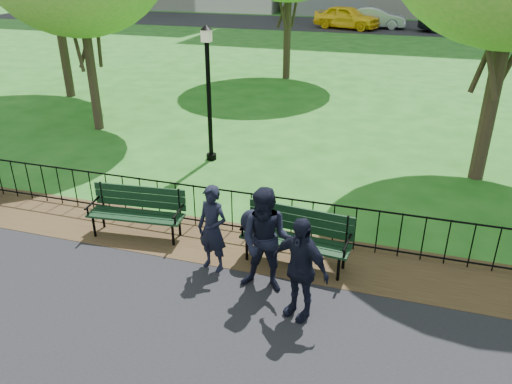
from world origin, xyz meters
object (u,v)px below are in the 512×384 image
(person_right, at_px, (300,268))
(taxi, at_px, (347,17))
(park_bench_left_a, at_px, (137,207))
(sedan_dark, at_px, (457,21))
(lamppost, at_px, (209,90))
(person_mid, at_px, (266,241))
(person_left, at_px, (213,229))
(park_bench_main, at_px, (277,227))
(sedan_silver, at_px, (375,18))

(person_right, distance_m, taxi, 33.04)
(park_bench_left_a, relative_size, sedan_dark, 0.36)
(park_bench_left_a, distance_m, taxi, 31.35)
(lamppost, bearing_deg, person_right, -56.69)
(park_bench_left_a, distance_m, person_mid, 3.06)
(person_left, distance_m, person_mid, 1.09)
(park_bench_left_a, height_order, person_left, person_left)
(person_right, bearing_deg, park_bench_main, 140.20)
(taxi, distance_m, sedan_silver, 2.24)
(taxi, bearing_deg, person_right, -155.93)
(sedan_dark, bearing_deg, park_bench_main, 168.51)
(sedan_silver, relative_size, sedan_dark, 0.84)
(lamppost, distance_m, person_right, 6.76)
(taxi, relative_size, sedan_dark, 0.91)
(person_right, relative_size, taxi, 0.34)
(park_bench_left_a, xyz_separation_m, lamppost, (-0.14, 4.12, 1.29))
(person_left, xyz_separation_m, sedan_silver, (-0.22, 33.09, -0.04))
(park_bench_main, distance_m, park_bench_left_a, 2.83)
(person_left, distance_m, taxi, 32.10)
(park_bench_main, distance_m, person_right, 1.53)
(person_left, xyz_separation_m, taxi, (-2.19, 32.03, 0.04))
(person_right, bearing_deg, person_left, 177.92)
(person_mid, xyz_separation_m, sedan_silver, (-1.26, 33.39, -0.16))
(lamppost, height_order, person_mid, lamppost)
(person_right, bearing_deg, park_bench_left_a, -179.74)
(park_bench_main, xyz_separation_m, person_mid, (0.05, -0.87, 0.23))
(lamppost, relative_size, sedan_silver, 0.77)
(person_left, height_order, person_right, person_right)
(sedan_silver, bearing_deg, lamppost, 176.67)
(person_mid, height_order, taxi, person_mid)
(person_mid, relative_size, person_right, 1.08)
(park_bench_left_a, bearing_deg, person_right, -28.25)
(park_bench_left_a, height_order, taxi, taxi)
(person_left, bearing_deg, park_bench_main, 44.28)
(taxi, bearing_deg, lamppost, -162.23)
(lamppost, relative_size, person_right, 2.09)
(park_bench_main, bearing_deg, person_left, -145.13)
(park_bench_main, relative_size, person_mid, 1.11)
(park_bench_left_a, bearing_deg, sedan_silver, 81.37)
(person_left, bearing_deg, park_bench_left_a, 174.21)
(person_right, relative_size, sedan_dark, 0.31)
(person_left, bearing_deg, taxi, 108.39)
(park_bench_left_a, bearing_deg, park_bench_main, -8.07)
(sedan_dark, bearing_deg, park_bench_left_a, 163.56)
(park_bench_main, height_order, lamppost, lamppost)
(park_bench_left_a, xyz_separation_m, person_left, (1.84, -0.68, 0.19))
(person_left, height_order, taxi, taxi)
(lamppost, bearing_deg, sedan_silver, 86.44)
(person_right, height_order, sedan_silver, person_right)
(park_bench_main, height_order, person_mid, person_mid)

